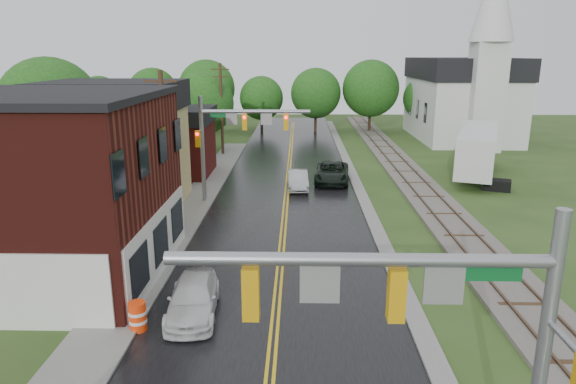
{
  "coord_description": "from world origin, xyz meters",
  "views": [
    {
      "loc": [
        0.88,
        -6.81,
        9.87
      ],
      "look_at": [
        0.37,
        16.74,
        3.5
      ],
      "focal_mm": 32.0,
      "sensor_mm": 36.0,
      "label": 1
    }
  ],
  "objects_px": {
    "tree_left_b": "(52,110)",
    "semi_trailer": "(478,149)",
    "traffic_signal_far": "(234,130)",
    "utility_pole_b": "(165,147)",
    "suv_dark": "(332,173)",
    "pickup_white": "(193,298)",
    "utility_pole_c": "(221,108)",
    "tree_left_e": "(204,105)",
    "sedan_silver": "(298,180)",
    "traffic_signal_near": "(435,321)",
    "tree_left_c": "(138,114)",
    "construction_barrel": "(138,316)",
    "church": "(465,90)"
  },
  "relations": [
    {
      "from": "church",
      "to": "construction_barrel",
      "type": "distance_m",
      "value": 50.65
    },
    {
      "from": "tree_left_c",
      "to": "tree_left_b",
      "type": "bearing_deg",
      "value": -116.56
    },
    {
      "from": "church",
      "to": "traffic_signal_near",
      "type": "bearing_deg",
      "value": -107.72
    },
    {
      "from": "tree_left_b",
      "to": "semi_trailer",
      "type": "bearing_deg",
      "value": 5.54
    },
    {
      "from": "traffic_signal_near",
      "to": "suv_dark",
      "type": "xyz_separation_m",
      "value": [
        0.03,
        30.72,
        -4.19
      ]
    },
    {
      "from": "pickup_white",
      "to": "tree_left_b",
      "type": "bearing_deg",
      "value": 121.03
    },
    {
      "from": "utility_pole_b",
      "to": "semi_trailer",
      "type": "xyz_separation_m",
      "value": [
        22.43,
        13.15,
        -2.41
      ]
    },
    {
      "from": "tree_left_b",
      "to": "semi_trailer",
      "type": "xyz_separation_m",
      "value": [
        33.48,
        3.25,
        -3.4
      ]
    },
    {
      "from": "sedan_silver",
      "to": "semi_trailer",
      "type": "distance_m",
      "value": 15.6
    },
    {
      "from": "traffic_signal_far",
      "to": "tree_left_e",
      "type": "bearing_deg",
      "value": 105.89
    },
    {
      "from": "sedan_silver",
      "to": "pickup_white",
      "type": "xyz_separation_m",
      "value": [
        -4.0,
        -19.29,
        -0.03
      ]
    },
    {
      "from": "utility_pole_b",
      "to": "sedan_silver",
      "type": "relative_size",
      "value": 2.16
    },
    {
      "from": "traffic_signal_far",
      "to": "utility_pole_b",
      "type": "bearing_deg",
      "value": -123.68
    },
    {
      "from": "traffic_signal_near",
      "to": "sedan_silver",
      "type": "distance_m",
      "value": 29.01
    },
    {
      "from": "sedan_silver",
      "to": "pickup_white",
      "type": "distance_m",
      "value": 19.7
    },
    {
      "from": "tree_left_b",
      "to": "pickup_white",
      "type": "height_order",
      "value": "tree_left_b"
    },
    {
      "from": "tree_left_e",
      "to": "pickup_white",
      "type": "height_order",
      "value": "tree_left_e"
    },
    {
      "from": "church",
      "to": "tree_left_c",
      "type": "bearing_deg",
      "value": -157.76
    },
    {
      "from": "traffic_signal_near",
      "to": "pickup_white",
      "type": "bearing_deg",
      "value": 125.71
    },
    {
      "from": "tree_left_c",
      "to": "construction_barrel",
      "type": "relative_size",
      "value": 6.79
    },
    {
      "from": "traffic_signal_far",
      "to": "construction_barrel",
      "type": "height_order",
      "value": "traffic_signal_far"
    },
    {
      "from": "traffic_signal_far",
      "to": "utility_pole_b",
      "type": "height_order",
      "value": "utility_pole_b"
    },
    {
      "from": "pickup_white",
      "to": "tree_left_e",
      "type": "bearing_deg",
      "value": 94.9
    },
    {
      "from": "church",
      "to": "suv_dark",
      "type": "bearing_deg",
      "value": -128.14
    },
    {
      "from": "tree_left_e",
      "to": "tree_left_b",
      "type": "bearing_deg",
      "value": -122.74
    },
    {
      "from": "traffic_signal_far",
      "to": "utility_pole_c",
      "type": "distance_m",
      "value": 17.33
    },
    {
      "from": "traffic_signal_near",
      "to": "traffic_signal_far",
      "type": "xyz_separation_m",
      "value": [
        -6.94,
        25.0,
        0.01
      ]
    },
    {
      "from": "pickup_white",
      "to": "construction_barrel",
      "type": "distance_m",
      "value": 2.21
    },
    {
      "from": "traffic_signal_far",
      "to": "utility_pole_c",
      "type": "xyz_separation_m",
      "value": [
        -3.33,
        17.0,
        -0.25
      ]
    },
    {
      "from": "sedan_silver",
      "to": "utility_pole_c",
      "type": "bearing_deg",
      "value": 116.63
    },
    {
      "from": "traffic_signal_near",
      "to": "traffic_signal_far",
      "type": "distance_m",
      "value": 25.94
    },
    {
      "from": "traffic_signal_far",
      "to": "utility_pole_b",
      "type": "distance_m",
      "value": 6.01
    },
    {
      "from": "church",
      "to": "utility_pole_b",
      "type": "relative_size",
      "value": 2.22
    },
    {
      "from": "semi_trailer",
      "to": "utility_pole_b",
      "type": "bearing_deg",
      "value": -149.62
    },
    {
      "from": "utility_pole_b",
      "to": "sedan_silver",
      "type": "xyz_separation_m",
      "value": [
        7.6,
        8.57,
        -4.03
      ]
    },
    {
      "from": "construction_barrel",
      "to": "traffic_signal_far",
      "type": "bearing_deg",
      "value": 84.85
    },
    {
      "from": "traffic_signal_near",
      "to": "traffic_signal_far",
      "type": "relative_size",
      "value": 1.0
    },
    {
      "from": "utility_pole_c",
      "to": "traffic_signal_far",
      "type": "bearing_deg",
      "value": -78.91
    },
    {
      "from": "utility_pole_c",
      "to": "semi_trailer",
      "type": "distance_m",
      "value": 24.23
    },
    {
      "from": "traffic_signal_near",
      "to": "semi_trailer",
      "type": "relative_size",
      "value": 0.59
    },
    {
      "from": "tree_left_e",
      "to": "sedan_silver",
      "type": "height_order",
      "value": "tree_left_e"
    },
    {
      "from": "traffic_signal_far",
      "to": "utility_pole_c",
      "type": "height_order",
      "value": "utility_pole_c"
    },
    {
      "from": "utility_pole_b",
      "to": "traffic_signal_far",
      "type": "bearing_deg",
      "value": 56.32
    },
    {
      "from": "church",
      "to": "utility_pole_c",
      "type": "xyz_separation_m",
      "value": [
        -26.8,
        -9.74,
        -1.11
      ]
    },
    {
      "from": "semi_trailer",
      "to": "construction_barrel",
      "type": "relative_size",
      "value": 11.12
    },
    {
      "from": "church",
      "to": "tree_left_c",
      "type": "relative_size",
      "value": 2.61
    },
    {
      "from": "traffic_signal_near",
      "to": "suv_dark",
      "type": "distance_m",
      "value": 31.01
    },
    {
      "from": "suv_dark",
      "to": "semi_trailer",
      "type": "relative_size",
      "value": 0.45
    },
    {
      "from": "tree_left_c",
      "to": "sedan_silver",
      "type": "bearing_deg",
      "value": -32.5
    },
    {
      "from": "tree_left_c",
      "to": "pickup_white",
      "type": "bearing_deg",
      "value": -69.59
    }
  ]
}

